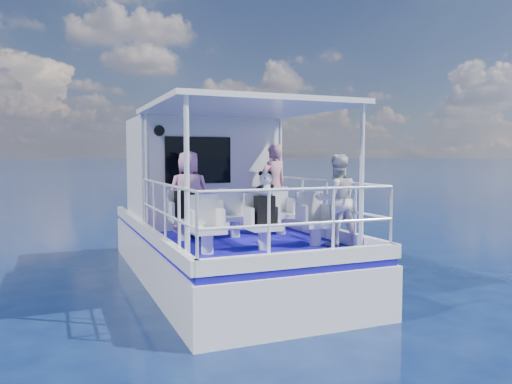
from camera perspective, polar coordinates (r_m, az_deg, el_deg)
ground at (r=8.88m, az=-1.97°, el=-11.07°), size 2000.00×2000.00×0.00m
hull at (r=9.79m, az=-4.03°, el=-9.64°), size 3.00×7.00×1.60m
deck at (r=9.63m, az=-4.06°, el=-4.71°), size 2.90×6.90×0.10m
cabin at (r=10.76m, az=-6.26°, el=2.34°), size 2.85×2.00×2.20m
canopy at (r=8.43m, az=-1.54°, el=9.67°), size 3.00×3.20×0.08m
canopy_posts at (r=8.34m, az=-1.40°, el=1.89°), size 2.77×2.97×2.20m
railings at (r=8.09m, az=-0.57°, el=-2.45°), size 2.84×3.59×1.00m
seat_port_fwd at (r=8.58m, az=-8.11°, el=-4.20°), size 0.48×0.46×0.38m
seat_center_fwd at (r=8.84m, az=-2.44°, el=-3.92°), size 0.48×0.46×0.38m
seat_stbd_fwd at (r=9.19m, az=2.86°, el=-3.62°), size 0.48×0.46×0.38m
seat_port_aft at (r=7.34m, az=-5.60°, el=-5.57°), size 0.48×0.46×0.38m
seat_center_aft at (r=7.65m, az=0.90°, el=-5.16°), size 0.48×0.46×0.38m
seat_stbd_aft at (r=8.04m, az=6.82°, el=-4.74°), size 0.48×0.46×0.38m
passenger_port_fwd at (r=8.91m, az=-7.68°, el=-0.20°), size 0.63×0.50×1.52m
passenger_stbd_fwd at (r=9.90m, az=2.01°, el=0.67°), size 0.69×0.54×1.66m
passenger_stbd_aft at (r=8.03m, az=9.23°, el=-0.92°), size 0.80×0.68×1.45m
backpack_port at (r=8.51m, az=-8.04°, el=-1.41°), size 0.35×0.20×0.46m
backpack_center at (r=7.58m, az=0.99°, el=-2.11°), size 0.29×0.17×0.44m
compact_camera at (r=8.50m, az=-8.15°, el=0.33°), size 0.10×0.06×0.06m
panda at (r=7.54m, az=1.03°, el=0.96°), size 0.24×0.20×0.37m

